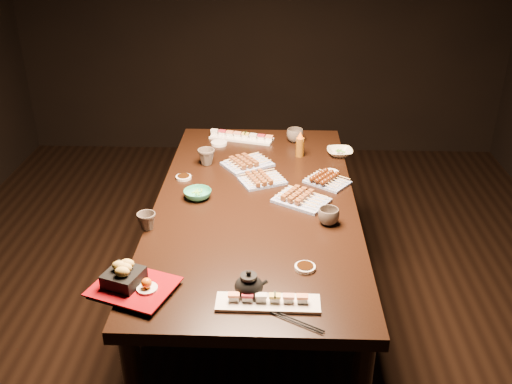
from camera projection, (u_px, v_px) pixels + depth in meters
ground at (248, 344)px, 2.83m from camera, size 5.00×5.00×0.00m
dining_table at (256, 270)px, 2.75m from camera, size 1.25×1.94×0.75m
sushi_platter_near at (268, 299)px, 1.91m from camera, size 0.35×0.10×0.04m
sushi_platter_far at (242, 136)px, 3.23m from camera, size 0.37×0.19×0.04m
yakitori_plate_center at (262, 177)px, 2.74m from camera, size 0.25×0.22×0.05m
yakitori_plate_right at (301, 196)px, 2.55m from camera, size 0.28×0.26×0.06m
yakitori_plate_left at (247, 160)px, 2.90m from camera, size 0.29×0.27×0.06m
tsukune_plate at (327, 179)px, 2.73m from camera, size 0.24×0.23×0.05m
edamame_bowl_green at (198, 194)px, 2.59m from camera, size 0.16×0.16×0.04m
edamame_bowl_cream at (340, 152)px, 3.03m from camera, size 0.14×0.14×0.03m
tempura_tray at (133, 279)px, 1.96m from camera, size 0.33×0.30×0.10m
teacup_near_left at (147, 221)px, 2.34m from camera, size 0.10×0.10×0.07m
teacup_mid_right at (329, 216)px, 2.38m from camera, size 0.10×0.10×0.07m
teacup_far_left at (206, 157)px, 2.92m from camera, size 0.10×0.10×0.08m
teacup_far_right at (295, 135)px, 3.19m from camera, size 0.13×0.13×0.07m
teapot at (249, 284)px, 1.94m from camera, size 0.14×0.14×0.10m
condiment_bottle at (300, 144)px, 3.00m from camera, size 0.06×0.06×0.14m
sauce_dish_west at (184, 177)px, 2.78m from camera, size 0.08×0.08×0.01m
sauce_dish_east at (330, 173)px, 2.82m from camera, size 0.11×0.11×0.01m
sauce_dish_se at (305, 268)px, 2.10m from camera, size 0.11×0.11×0.01m
sauce_dish_nw at (219, 143)px, 3.17m from camera, size 0.10×0.10×0.02m
chopsticks_near at (142, 298)px, 1.94m from camera, size 0.20×0.07×0.01m
chopsticks_se at (293, 321)px, 1.84m from camera, size 0.20×0.13×0.01m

